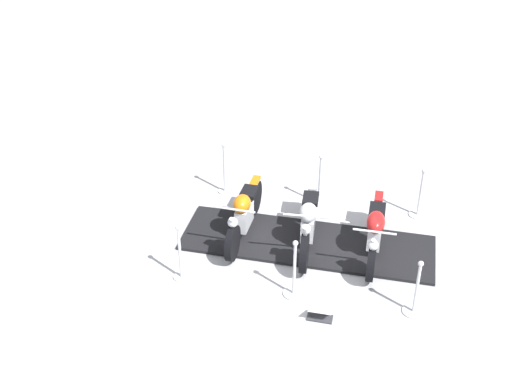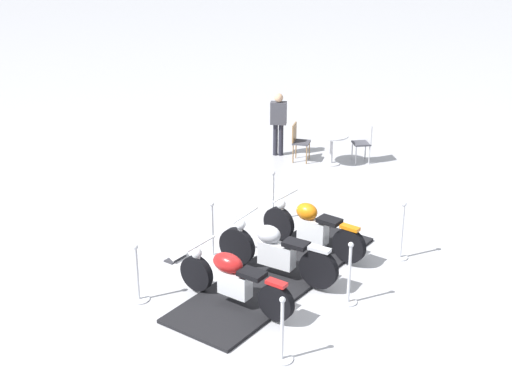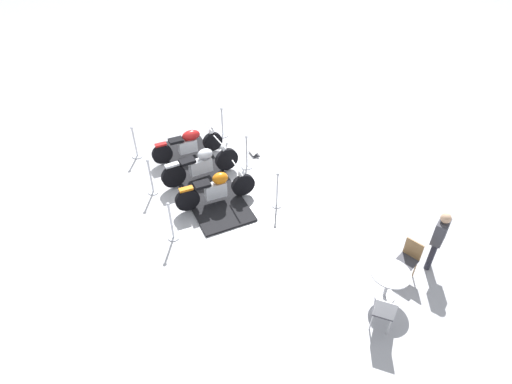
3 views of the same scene
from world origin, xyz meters
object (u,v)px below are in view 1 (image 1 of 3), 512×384
(stanchion_left_rear, at_px, (419,201))
(info_placard, at_px, (320,315))
(motorcycle_chrome, at_px, (308,222))
(stanchion_left_mid, at_px, (320,187))
(stanchion_right_front, at_px, (180,259))
(stanchion_left_front, at_px, (225,175))
(stanchion_right_rear, at_px, (415,297))
(stanchion_right_mid, at_px, (294,278))
(motorcycle_copper, at_px, (244,214))
(motorcycle_maroon, at_px, (375,231))

(stanchion_left_rear, bearing_deg, info_placard, 122.15)
(motorcycle_chrome, relative_size, stanchion_left_mid, 1.87)
(motorcycle_chrome, bearing_deg, stanchion_right_front, -58.78)
(motorcycle_chrome, distance_m, stanchion_left_front, 2.43)
(info_placard, bearing_deg, stanchion_right_front, -11.11)
(stanchion_right_rear, xyz_separation_m, info_placard, (0.42, 1.45, -0.23))
(motorcycle_chrome, distance_m, stanchion_right_rear, 2.39)
(motorcycle_chrome, relative_size, stanchion_right_front, 1.91)
(info_placard, bearing_deg, stanchion_right_mid, -43.45)
(stanchion_left_mid, bearing_deg, stanchion_left_rear, -124.49)
(motorcycle_copper, height_order, info_placard, motorcycle_copper)
(info_placard, bearing_deg, motorcycle_chrome, -74.87)
(stanchion_left_rear, relative_size, stanchion_left_mid, 0.94)
(stanchion_left_front, bearing_deg, stanchion_right_rear, -160.66)
(stanchion_right_mid, bearing_deg, motorcycle_maroon, -75.15)
(stanchion_right_front, height_order, stanchion_right_rear, stanchion_right_front)
(motorcycle_copper, height_order, stanchion_left_rear, stanchion_left_rear)
(motorcycle_chrome, bearing_deg, stanchion_right_rear, 50.09)
(stanchion_left_rear, bearing_deg, stanchion_left_front, 55.51)
(motorcycle_maroon, xyz_separation_m, stanchion_right_front, (0.63, 3.35, -0.12))
(stanchion_right_rear, relative_size, stanchion_right_mid, 0.94)
(stanchion_left_front, bearing_deg, motorcycle_copper, 173.04)
(motorcycle_maroon, relative_size, stanchion_right_mid, 1.74)
(stanchion_left_mid, bearing_deg, stanchion_right_front, 111.14)
(motorcycle_chrome, height_order, stanchion_right_front, stanchion_right_front)
(motorcycle_maroon, bearing_deg, stanchion_right_mid, -41.15)
(stanchion_right_front, height_order, stanchion_right_mid, stanchion_right_mid)
(stanchion_left_mid, xyz_separation_m, stanchion_right_mid, (-2.34, 1.61, -0.06))
(motorcycle_chrome, bearing_deg, info_placard, 10.82)
(motorcycle_chrome, distance_m, stanchion_right_front, 2.39)
(stanchion_left_rear, bearing_deg, motorcycle_copper, 80.43)
(motorcycle_chrome, relative_size, info_placard, 4.60)
(motorcycle_copper, bearing_deg, stanchion_right_rear, 67.78)
(stanchion_right_mid, bearing_deg, info_placard, -167.94)
(stanchion_left_rear, relative_size, stanchion_right_rear, 1.02)
(stanchion_right_front, distance_m, stanchion_left_mid, 3.44)
(stanchion_right_front, bearing_deg, motorcycle_chrome, -88.96)
(stanchion_right_rear, bearing_deg, motorcycle_copper, 31.59)
(stanchion_right_mid, xyz_separation_m, info_placard, (-0.68, -0.15, -0.26))
(stanchion_right_front, relative_size, stanchion_left_mid, 0.98)
(stanchion_left_front, height_order, stanchion_left_mid, stanchion_left_front)
(stanchion_left_rear, height_order, info_placard, stanchion_left_rear)
(motorcycle_maroon, distance_m, stanchion_right_front, 3.42)
(motorcycle_copper, relative_size, info_placard, 4.11)
(stanchion_left_front, bearing_deg, stanchion_right_front, 145.51)
(motorcycle_copper, bearing_deg, info_placard, 43.89)
(motorcycle_copper, relative_size, motorcycle_chrome, 0.89)
(motorcycle_chrome, distance_m, info_placard, 1.99)
(stanchion_left_rear, xyz_separation_m, stanchion_right_front, (-0.14, 4.81, 0.07))
(motorcycle_copper, relative_size, stanchion_right_front, 1.70)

